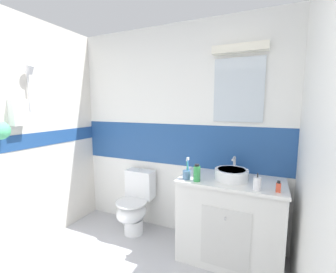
{
  "coord_description": "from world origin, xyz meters",
  "views": [
    {
      "loc": [
        1.02,
        -0.05,
        1.56
      ],
      "look_at": [
        0.07,
        2.04,
        1.25
      ],
      "focal_mm": 23.72,
      "sensor_mm": 36.0,
      "label": 1
    }
  ],
  "objects": [
    {
      "name": "toilet",
      "position": [
        -0.43,
        2.16,
        0.36
      ],
      "size": [
        0.37,
        0.5,
        0.77
      ],
      "color": "white",
      "rests_on": "ground_plane"
    },
    {
      "name": "soap_dispenser",
      "position": [
        0.96,
        1.92,
        0.91
      ],
      "size": [
        0.06,
        0.06,
        0.15
      ],
      "color": "white",
      "rests_on": "vanity_cabinet"
    },
    {
      "name": "wall_back_tiled",
      "position": [
        0.01,
        2.45,
        1.26
      ],
      "size": [
        3.2,
        0.2,
        2.5
      ],
      "color": "white",
      "rests_on": "ground_plane"
    },
    {
      "name": "vanity_cabinet",
      "position": [
        0.72,
        2.13,
        0.43
      ],
      "size": [
        1.0,
        0.56,
        0.85
      ],
      "color": "silver",
      "rests_on": "ground_plane"
    },
    {
      "name": "toothbrush_cup",
      "position": [
        0.32,
        1.95,
        0.91
      ],
      "size": [
        0.08,
        0.08,
        0.22
      ],
      "color": "#4C7299",
      "rests_on": "vanity_cabinet"
    },
    {
      "name": "perfume_flask_small",
      "position": [
        1.13,
        1.94,
        0.9
      ],
      "size": [
        0.04,
        0.03,
        0.1
      ],
      "color": "#D84C33",
      "rests_on": "vanity_cabinet"
    },
    {
      "name": "sink_basin",
      "position": [
        0.72,
        2.12,
        0.91
      ],
      "size": [
        0.32,
        0.37,
        0.2
      ],
      "color": "white",
      "rests_on": "vanity_cabinet"
    },
    {
      "name": "mouthwash_bottle",
      "position": [
        0.43,
        1.93,
        0.93
      ],
      "size": [
        0.07,
        0.07,
        0.17
      ],
      "color": "green",
      "rests_on": "vanity_cabinet"
    }
  ]
}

